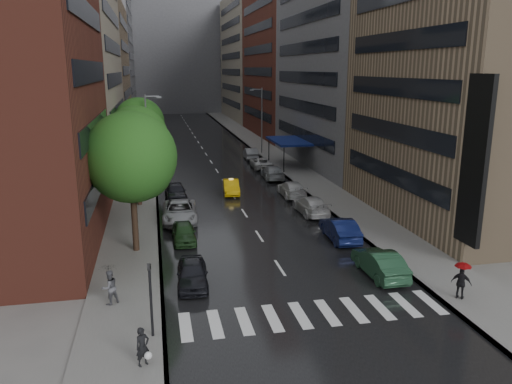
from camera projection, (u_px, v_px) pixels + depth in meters
ground at (299, 297)px, 26.47m from camera, size 220.00×220.00×0.00m
road at (203, 150)px, 73.98m from camera, size 14.00×140.00×0.01m
sidewalk_left at (141, 151)px, 72.20m from camera, size 4.00×140.00×0.15m
sidewalk_right at (262, 147)px, 75.73m from camera, size 4.00×140.00×0.15m
crosswalk at (314, 314)px, 24.61m from camera, size 13.15×2.80×0.01m
buildings_left at (96, 39)px, 75.53m from camera, size 8.00×108.00×38.00m
buildings_right at (290, 47)px, 79.66m from camera, size 8.05×109.10×36.00m
building_far at (176, 52)px, 134.74m from camera, size 40.00×14.00×32.00m
tree_near at (131, 157)px, 31.35m from camera, size 5.80×5.80×9.25m
tree_mid at (136, 138)px, 42.36m from camera, size 5.49×5.49×8.75m
tree_far at (139, 123)px, 54.29m from camera, size 5.49×5.49×8.74m
taxi at (231, 187)px, 47.93m from camera, size 1.82×4.28×1.37m
parked_cars_left at (181, 217)px, 38.05m from camera, size 2.94×23.43×1.59m
parked_cars_right at (290, 187)px, 47.58m from camera, size 2.34×43.87×1.59m
ped_bag_walker at (143, 347)px, 19.94m from camera, size 0.72×0.64×1.63m
ped_black_umbrella at (109, 281)px, 25.06m from camera, size 1.11×1.06×2.09m
ped_red_umbrella at (462, 277)px, 25.65m from camera, size 1.02×0.99×2.01m
traffic_light at (151, 293)px, 21.83m from camera, size 0.18×0.15×3.45m
street_lamp_left at (148, 136)px, 52.28m from camera, size 1.74×0.22×9.00m
street_lamp_right at (261, 119)px, 69.56m from camera, size 1.74×0.22×9.00m
awning at (289, 141)px, 60.73m from camera, size 4.00×8.00×3.12m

